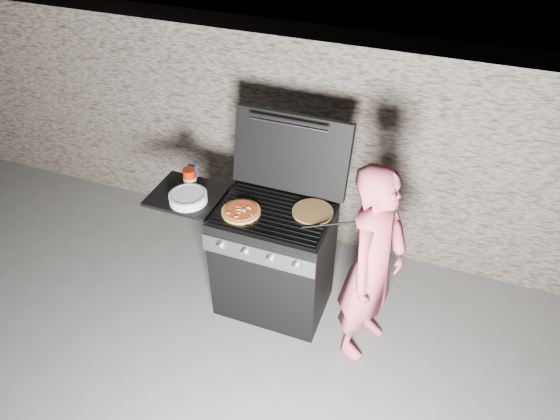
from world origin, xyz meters
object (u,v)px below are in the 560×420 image
(gas_grill, at_px, (243,253))
(pizza_topped, at_px, (241,211))
(person, at_px, (373,266))
(sauce_jar, at_px, (190,178))

(gas_grill, height_order, pizza_topped, pizza_topped)
(pizza_topped, bearing_deg, gas_grill, 120.36)
(gas_grill, height_order, person, person)
(sauce_jar, height_order, person, person)
(gas_grill, xyz_separation_m, sauce_jar, (-0.44, 0.09, 0.52))
(pizza_topped, height_order, person, person)
(pizza_topped, height_order, sauce_jar, sauce_jar)
(gas_grill, bearing_deg, pizza_topped, -59.64)
(gas_grill, height_order, sauce_jar, sauce_jar)
(sauce_jar, bearing_deg, pizza_topped, -19.29)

